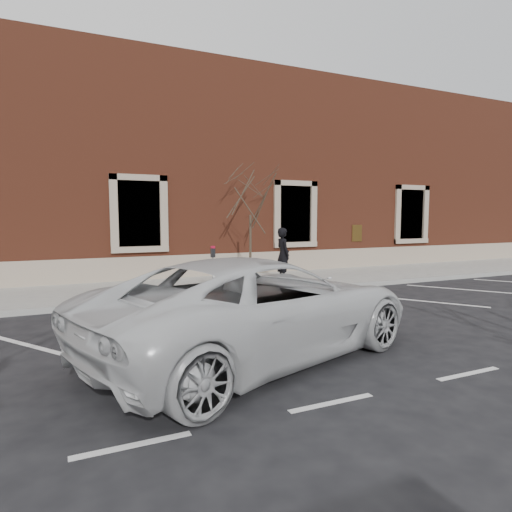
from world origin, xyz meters
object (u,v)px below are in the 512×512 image
sapling (250,196)px  white_truck (259,307)px  parking_meter (213,260)px  man (283,255)px

sapling → white_truck: size_ratio=0.68×
parking_meter → sapling: size_ratio=0.33×
sapling → white_truck: bearing=-112.5°
parking_meter → sapling: bearing=43.6°
parking_meter → sapling: (1.77, 1.38, 1.90)m
sapling → man: bearing=-25.6°
parking_meter → white_truck: size_ratio=0.22×
man → parking_meter: (-2.75, -0.91, 0.02)m
sapling → white_truck: (-2.76, -6.67, -2.14)m
sapling → white_truck: 7.53m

